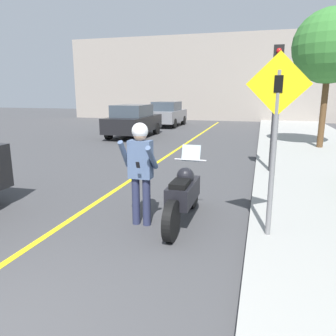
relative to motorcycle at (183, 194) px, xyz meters
name	(u,v)px	position (x,y,z in m)	size (l,w,h in m)	color
road_center_line	(131,180)	(-2.03, 2.46, -0.51)	(0.12, 36.00, 0.01)	yellow
building_backdrop	(230,78)	(-1.43, 22.46, 2.91)	(28.00, 1.20, 6.86)	gray
motorcycle	(183,194)	(0.00, 0.00, 0.00)	(0.62, 2.29, 1.32)	black
person_biker	(140,163)	(-0.69, -0.34, 0.61)	(0.59, 0.49, 1.82)	#282D4C
crossing_sign	(275,129)	(1.47, -0.45, 1.27)	(0.91, 0.08, 2.75)	slate
traffic_light	(276,85)	(1.59, 4.01, 1.98)	(0.26, 0.30, 3.38)	#2D2D30
street_tree	(330,47)	(3.59, 8.86, 3.48)	(2.79, 2.79, 5.28)	brown
parked_car_black	(133,121)	(-5.22, 10.60, 0.34)	(1.88, 4.20, 1.68)	black
parked_car_grey	(167,114)	(-5.05, 16.44, 0.34)	(1.88, 4.20, 1.68)	black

